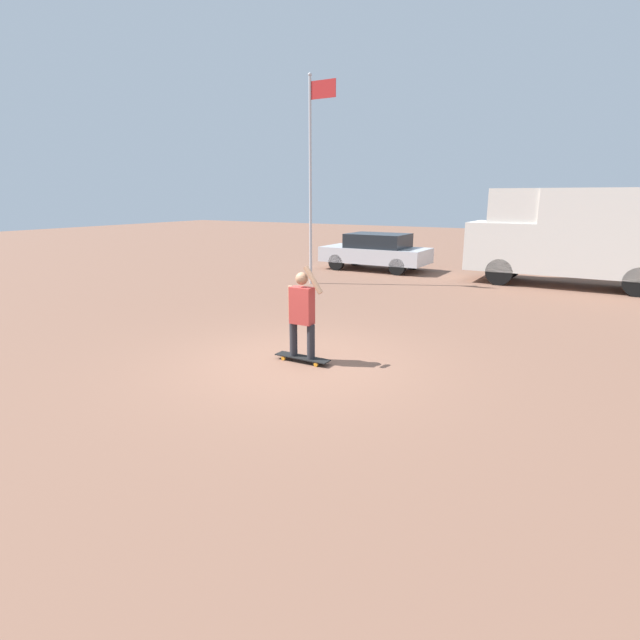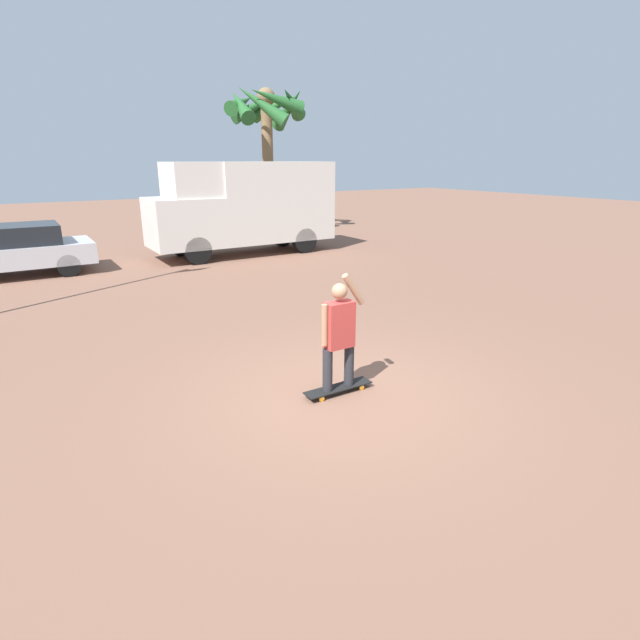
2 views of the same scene
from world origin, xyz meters
The scene contains 6 objects.
ground_plane centered at (0.00, 0.00, 0.00)m, with size 80.00×80.00×0.00m, color brown.
skateboard centered at (0.00, 0.08, 0.08)m, with size 1.05×0.24×0.09m.
person_skateboarder centered at (0.00, 0.08, 0.95)m, with size 0.70×0.22×1.65m.
camper_van centered at (3.50, 11.02, 1.71)m, with size 6.37×2.01×3.14m.
parked_car_silver centered at (-3.60, 11.27, 0.76)m, with size 4.19×1.93×1.45m.
palm_tree_near_van centered at (6.75, 15.73, 5.11)m, with size 3.78×3.79×6.29m.
Camera 2 is at (-3.68, -5.30, 3.20)m, focal length 28.00 mm.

